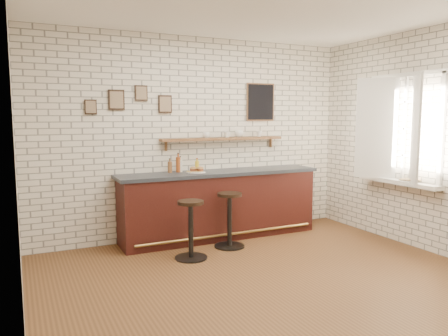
{
  "coord_description": "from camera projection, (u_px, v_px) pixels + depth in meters",
  "views": [
    {
      "loc": [
        -2.49,
        -4.16,
        1.83
      ],
      "look_at": [
        -0.07,
        0.9,
        1.16
      ],
      "focal_mm": 35.0,
      "sensor_mm": 36.0,
      "label": 1
    }
  ],
  "objects": [
    {
      "name": "ground",
      "position": [
        263.0,
        276.0,
        5.01
      ],
      "size": [
        5.0,
        5.0,
        0.0
      ],
      "primitive_type": "plane",
      "color": "brown",
      "rests_on": "ground"
    },
    {
      "name": "bar_counter",
      "position": [
        220.0,
        204.0,
        6.58
      ],
      "size": [
        3.1,
        0.65,
        1.01
      ],
      "color": "#3D1410",
      "rests_on": "ground"
    },
    {
      "name": "sandwich_plate",
      "position": [
        196.0,
        172.0,
        6.38
      ],
      "size": [
        0.28,
        0.28,
        0.01
      ],
      "primitive_type": "cylinder",
      "color": "white",
      "rests_on": "bar_counter"
    },
    {
      "name": "ciabatta_sandwich",
      "position": [
        197.0,
        169.0,
        6.38
      ],
      "size": [
        0.22,
        0.16,
        0.07
      ],
      "color": "#B5824A",
      "rests_on": "sandwich_plate"
    },
    {
      "name": "potato_chips",
      "position": [
        194.0,
        172.0,
        6.36
      ],
      "size": [
        0.27,
        0.17,
        0.0
      ],
      "color": "gold",
      "rests_on": "sandwich_plate"
    },
    {
      "name": "bitters_bottle_brown",
      "position": [
        170.0,
        167.0,
        6.33
      ],
      "size": [
        0.06,
        0.06,
        0.21
      ],
      "color": "brown",
      "rests_on": "bar_counter"
    },
    {
      "name": "bitters_bottle_white",
      "position": [
        180.0,
        166.0,
        6.4
      ],
      "size": [
        0.06,
        0.06,
        0.23
      ],
      "color": "beige",
      "rests_on": "bar_counter"
    },
    {
      "name": "bitters_bottle_amber",
      "position": [
        178.0,
        164.0,
        6.39
      ],
      "size": [
        0.07,
        0.07,
        0.28
      ],
      "color": "#934017",
      "rests_on": "bar_counter"
    },
    {
      "name": "condiment_bottle_yellow",
      "position": [
        197.0,
        166.0,
        6.52
      ],
      "size": [
        0.06,
        0.06,
        0.19
      ],
      "color": "yellow",
      "rests_on": "bar_counter"
    },
    {
      "name": "bar_stool_left",
      "position": [
        191.0,
        228.0,
        5.59
      ],
      "size": [
        0.42,
        0.42,
        0.76
      ],
      "color": "black",
      "rests_on": "ground"
    },
    {
      "name": "bar_stool_right",
      "position": [
        230.0,
        218.0,
        6.09
      ],
      "size": [
        0.43,
        0.43,
        0.77
      ],
      "color": "black",
      "rests_on": "ground"
    },
    {
      "name": "wall_shelf",
      "position": [
        223.0,
        139.0,
        6.71
      ],
      "size": [
        2.0,
        0.18,
        0.18
      ],
      "color": "brown",
      "rests_on": "ground"
    },
    {
      "name": "shelf_cup_a",
      "position": [
        206.0,
        135.0,
        6.58
      ],
      "size": [
        0.12,
        0.12,
        0.09
      ],
      "primitive_type": "imported",
      "rotation": [
        0.0,
        0.0,
        0.11
      ],
      "color": "white",
      "rests_on": "wall_shelf"
    },
    {
      "name": "shelf_cup_b",
      "position": [
        227.0,
        135.0,
        6.73
      ],
      "size": [
        0.13,
        0.13,
        0.09
      ],
      "primitive_type": "imported",
      "rotation": [
        0.0,
        0.0,
        0.54
      ],
      "color": "white",
      "rests_on": "wall_shelf"
    },
    {
      "name": "shelf_cup_c",
      "position": [
        239.0,
        134.0,
        6.82
      ],
      "size": [
        0.15,
        0.15,
        0.11
      ],
      "primitive_type": "imported",
      "rotation": [
        0.0,
        0.0,
        1.67
      ],
      "color": "white",
      "rests_on": "wall_shelf"
    },
    {
      "name": "shelf_cup_d",
      "position": [
        259.0,
        134.0,
        6.97
      ],
      "size": [
        0.13,
        0.13,
        0.09
      ],
      "primitive_type": "imported",
      "rotation": [
        0.0,
        0.0,
        0.45
      ],
      "color": "white",
      "rests_on": "wall_shelf"
    },
    {
      "name": "back_wall_decor",
      "position": [
        211.0,
        102.0,
        6.64
      ],
      "size": [
        2.96,
        0.02,
        0.56
      ],
      "color": "black",
      "rests_on": "ground"
    },
    {
      "name": "window_sill",
      "position": [
        398.0,
        182.0,
        6.2
      ],
      "size": [
        0.2,
        1.35,
        0.06
      ],
      "color": "white",
      "rests_on": "ground"
    },
    {
      "name": "casement_window",
      "position": [
        399.0,
        129.0,
        6.1
      ],
      "size": [
        0.4,
        1.3,
        1.56
      ],
      "color": "white",
      "rests_on": "ground"
    },
    {
      "name": "book_lower",
      "position": [
        407.0,
        180.0,
        6.04
      ],
      "size": [
        0.25,
        0.27,
        0.02
      ],
      "primitive_type": "imported",
      "rotation": [
        0.0,
        0.0,
        0.44
      ],
      "color": "tan",
      "rests_on": "window_sill"
    },
    {
      "name": "book_upper",
      "position": [
        408.0,
        179.0,
        6.03
      ],
      "size": [
        0.26,
        0.27,
        0.02
      ],
      "primitive_type": "imported",
      "rotation": [
        0.0,
        0.0,
        -0.74
      ],
      "color": "tan",
      "rests_on": "book_lower"
    }
  ]
}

